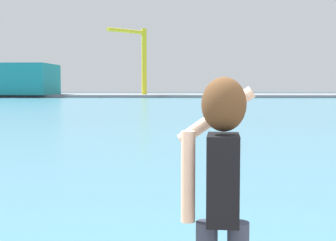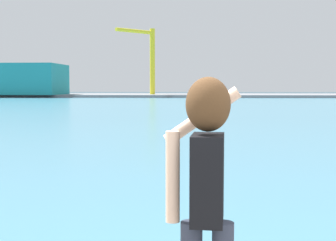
% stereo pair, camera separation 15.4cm
% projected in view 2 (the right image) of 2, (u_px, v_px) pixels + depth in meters
% --- Properties ---
extents(ground_plane, '(220.00, 220.00, 0.00)m').
position_uv_depth(ground_plane, '(202.00, 105.00, 52.02)').
color(ground_plane, '#334751').
extents(harbor_water, '(140.00, 100.00, 0.02)m').
position_uv_depth(harbor_water, '(202.00, 105.00, 54.01)').
color(harbor_water, teal).
rests_on(harbor_water, ground_plane).
extents(far_shore_dock, '(140.00, 20.00, 0.50)m').
position_uv_depth(far_shore_dock, '(200.00, 95.00, 93.80)').
color(far_shore_dock, gray).
rests_on(far_shore_dock, ground_plane).
extents(person_photographer, '(0.53, 0.55, 1.74)m').
position_uv_depth(person_photographer, '(206.00, 184.00, 2.94)').
color(person_photographer, '#2D3342').
rests_on(person_photographer, quay_promenade).
extents(warehouse_left, '(15.35, 11.78, 5.83)m').
position_uv_depth(warehouse_left, '(22.00, 79.00, 89.99)').
color(warehouse_left, teal).
rests_on(warehouse_left, far_shore_dock).
extents(port_crane, '(6.83, 6.85, 12.81)m').
position_uv_depth(port_crane, '(148.00, 54.00, 90.66)').
color(port_crane, yellow).
rests_on(port_crane, far_shore_dock).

